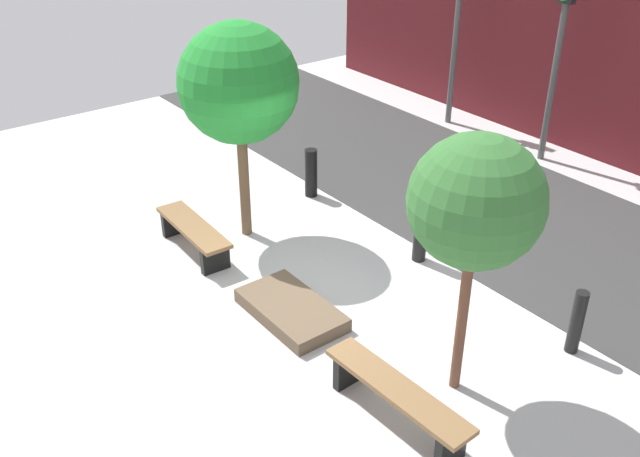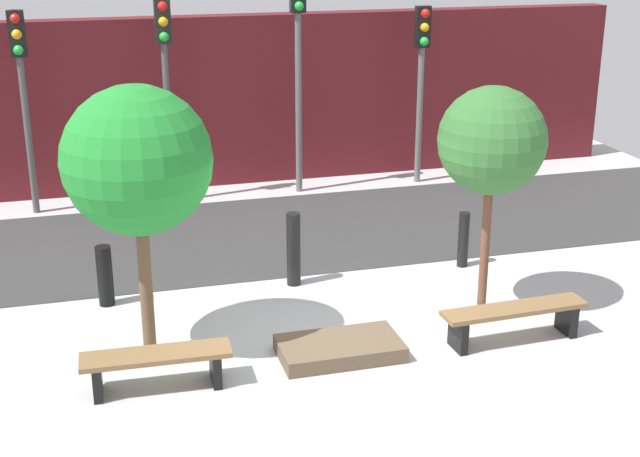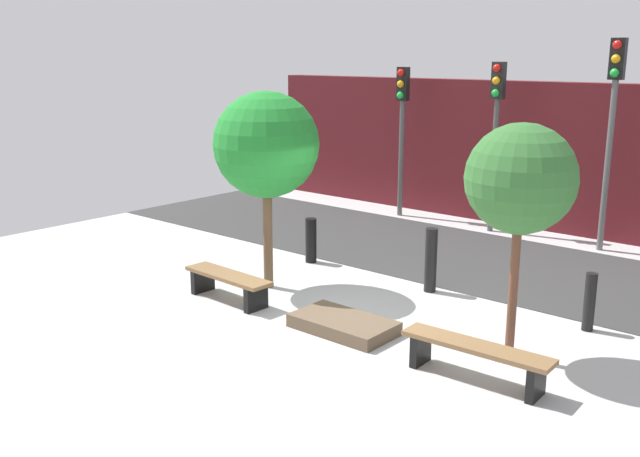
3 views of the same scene
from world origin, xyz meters
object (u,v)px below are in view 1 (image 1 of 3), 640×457
object	(u,v)px
bench_left	(194,233)
bollard_far_left	(311,173)
bollard_center	(577,322)
planter_bed	(291,310)
traffic_light_west	(458,5)
bench_right	(397,396)
tree_behind_left_bench	(238,84)
traffic_light_mid_west	(562,25)
bollard_left	(421,227)
tree_behind_right_bench	(476,203)

from	to	relation	value
bench_left	bollard_far_left	world-z (taller)	bollard_far_left
bollard_far_left	bollard_center	world-z (taller)	bollard_center
planter_bed	traffic_light_west	xyz separation A→B (m)	(-3.66, 6.75, 2.37)
planter_bed	bollard_center	size ratio (longest dim) A/B	1.73
bench_right	tree_behind_left_bench	bearing A→B (deg)	166.12
bench_right	planter_bed	xyz separation A→B (m)	(-2.21, 0.20, -0.24)
bollard_center	traffic_light_mid_west	xyz separation A→B (m)	(-3.87, 4.44, 2.12)
bollard_left	traffic_light_west	size ratio (longest dim) A/B	0.30
tree_behind_right_bench	bench_left	bearing A→B (deg)	-168.28
bollard_far_left	traffic_light_mid_west	bearing A→B (deg)	72.23
bench_right	tree_behind_left_bench	world-z (taller)	tree_behind_left_bench
tree_behind_left_bench	tree_behind_right_bench	distance (m)	4.42
tree_behind_right_bench	bollard_left	xyz separation A→B (m)	(-2.21, 1.59, -1.81)
bench_left	tree_behind_left_bench	distance (m)	2.29
traffic_light_west	bench_right	bearing A→B (deg)	-49.80
tree_behind_left_bench	bollard_far_left	size ratio (longest dim) A/B	3.88
bench_left	bollard_center	size ratio (longest dim) A/B	1.98
bollard_far_left	bollard_left	distance (m)	2.65
bench_right	tree_behind_left_bench	xyz separation A→B (m)	(-4.42, 0.92, 2.07)
planter_bed	bench_left	bearing A→B (deg)	-174.83
tree_behind_left_bench	tree_behind_right_bench	bearing A→B (deg)	-0.00
traffic_light_west	tree_behind_right_bench	bearing A→B (deg)	-45.77
bollard_left	traffic_light_mid_west	xyz separation A→B (m)	(-1.22, 4.44, 2.01)
bollard_left	bollard_center	distance (m)	2.65
bollard_center	traffic_light_west	bearing A→B (deg)	144.84
tree_behind_right_bench	bollard_far_left	xyz separation A→B (m)	(-4.85, 1.59, -1.93)
tree_behind_right_bench	traffic_light_mid_west	bearing A→B (deg)	119.62
bollard_left	tree_behind_right_bench	bearing A→B (deg)	-35.72
traffic_light_mid_west	bollard_center	bearing A→B (deg)	-48.97
tree_behind_right_bench	traffic_light_west	world-z (taller)	traffic_light_west
planter_bed	bollard_far_left	distance (m)	3.52
tree_behind_right_bench	planter_bed	bearing A→B (deg)	-162.02
bench_right	traffic_light_mid_west	world-z (taller)	traffic_light_mid_west
traffic_light_west	traffic_light_mid_west	size ratio (longest dim) A/B	0.96
bench_left	traffic_light_mid_west	bearing A→B (deg)	84.07
tree_behind_left_bench	bollard_left	distance (m)	3.30
traffic_light_mid_west	bench_right	bearing A→B (deg)	-63.73
tree_behind_right_bench	bollard_left	world-z (taller)	tree_behind_right_bench
bollard_far_left	traffic_light_west	size ratio (longest dim) A/B	0.24
bench_right	tree_behind_left_bench	size ratio (longest dim) A/B	0.58
tree_behind_left_bench	traffic_light_mid_west	xyz separation A→B (m)	(0.99, 6.03, 0.14)
bollard_far_left	tree_behind_right_bench	bearing A→B (deg)	-18.12
bollard_far_left	traffic_light_mid_west	distance (m)	5.13
bench_right	bollard_left	size ratio (longest dim) A/B	1.75
planter_bed	bollard_left	xyz separation A→B (m)	(0.00, 2.31, 0.44)
bollard_far_left	traffic_light_west	world-z (taller)	traffic_light_west
traffic_light_west	bollard_far_left	bearing A→B (deg)	-77.10
tree_behind_right_bench	bench_right	bearing A→B (deg)	-90.00
bollard_left	traffic_light_mid_west	world-z (taller)	traffic_light_mid_west
traffic_light_west	traffic_light_mid_west	xyz separation A→B (m)	(2.44, 0.00, 0.09)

